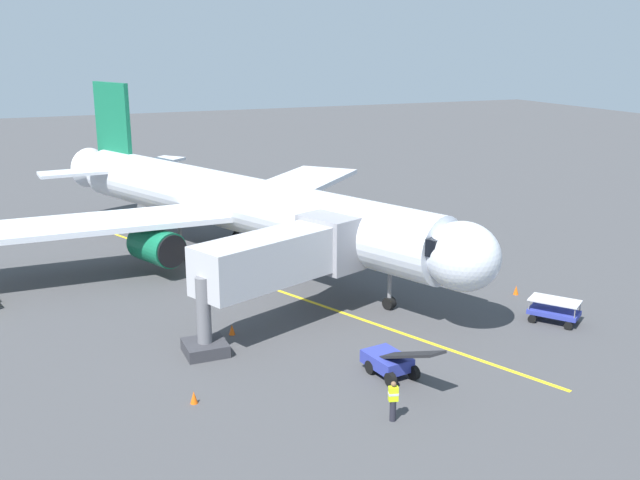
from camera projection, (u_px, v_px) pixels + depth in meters
The scene contains 11 objects.
ground_plane at pixel (212, 265), 49.24m from camera, with size 220.00×220.00×0.00m, color #424244.
apron_lead_in_line at pixel (266, 286), 45.08m from camera, with size 0.24×40.00×0.01m, color yellow.
airplane at pixel (233, 203), 49.54m from camera, with size 32.19×38.47×11.50m.
jet_bridge at pixel (289, 256), 38.28m from camera, with size 11.22×6.67×5.40m.
ground_crew_marshaller at pixel (393, 400), 28.93m from camera, with size 0.45×0.35×1.71m.
belt_loader_near_nose at pixel (391, 361), 32.89m from camera, with size 1.89×4.71×2.32m.
baggage_cart_portside at pixel (554, 311), 39.18m from camera, with size 2.65×2.93×1.27m.
safety_cone_nose_left at pixel (232, 330), 37.61m from camera, with size 0.32×0.32×0.55m, color #F2590F.
safety_cone_nose_right at pixel (516, 290), 43.55m from camera, with size 0.32×0.32×0.55m, color #F2590F.
safety_cone_wing_port at pixel (194, 397), 30.48m from camera, with size 0.32×0.32×0.55m, color #F2590F.
safety_cone_wing_starboard at pixel (423, 254), 50.82m from camera, with size 0.32×0.32×0.55m, color #F2590F.
Camera 1 is at (11.56, 46.17, 14.71)m, focal length 40.88 mm.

